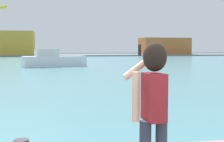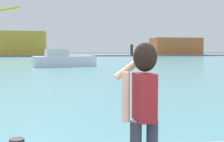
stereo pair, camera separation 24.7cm
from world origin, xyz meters
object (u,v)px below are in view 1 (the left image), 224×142
Objects in this scene: person_photographer at (153,100)px; warehouse_left at (11,43)px; warehouse_right at (164,46)px; boat_moored at (53,60)px.

warehouse_left is at bearing 3.44° from person_photographer.
warehouse_left is 0.89× the size of warehouse_right.
warehouse_right is (35.21, 89.35, 1.39)m from person_photographer.
warehouse_left reaches higher than warehouse_right.
person_photographer is 34.44m from boat_moored.
boat_moored is at bearing -77.71° from warehouse_left.
warehouse_right is (36.07, 54.92, 2.21)m from boat_moored.
boat_moored is 65.75m from warehouse_right.
warehouse_left is 47.90m from warehouse_right.
warehouse_right is at bearing 0.77° from warehouse_left.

